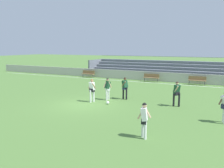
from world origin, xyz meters
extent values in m
plane|color=#517A38|center=(0.00, 0.00, 0.00)|extent=(160.00, 160.00, 0.00)
cube|color=white|center=(0.00, 11.95, 0.00)|extent=(44.00, 0.12, 0.01)
cube|color=#BCB7AD|center=(0.00, 13.53, 0.54)|extent=(48.00, 0.16, 1.07)
cube|color=#9EA3AD|center=(3.42, 14.66, 0.35)|extent=(24.55, 0.36, 0.08)
cube|color=slate|center=(3.42, 14.46, 0.18)|extent=(24.55, 0.04, 0.35)
cube|color=#9EA3AD|center=(3.42, 15.35, 0.71)|extent=(24.55, 0.36, 0.08)
cube|color=slate|center=(3.42, 15.15, 0.53)|extent=(24.55, 0.04, 0.35)
cube|color=#9EA3AD|center=(3.42, 16.03, 1.06)|extent=(24.55, 0.36, 0.08)
cube|color=slate|center=(3.42, 15.83, 0.88)|extent=(24.55, 0.04, 0.35)
cube|color=#9EA3AD|center=(3.42, 16.71, 1.41)|extent=(24.55, 0.36, 0.08)
cube|color=slate|center=(3.42, 16.51, 1.24)|extent=(24.55, 0.04, 0.35)
cube|color=#9EA3AD|center=(3.42, 17.40, 1.77)|extent=(24.55, 0.36, 0.08)
cube|color=slate|center=(3.42, 17.20, 1.59)|extent=(24.55, 0.04, 0.35)
cube|color=#9EA3AD|center=(3.42, 18.08, 2.12)|extent=(24.55, 0.36, 0.08)
cube|color=slate|center=(3.42, 17.88, 1.94)|extent=(24.55, 0.04, 0.35)
cube|color=slate|center=(-8.75, 16.37, 1.06)|extent=(0.20, 3.78, 2.12)
cylinder|color=slate|center=(3.42, 18.33, 2.67)|extent=(24.55, 0.06, 0.06)
cube|color=olive|center=(0.73, 12.73, 0.45)|extent=(1.80, 0.40, 0.06)
cube|color=olive|center=(0.73, 12.91, 0.70)|extent=(1.80, 0.05, 0.40)
cylinder|color=#47474C|center=(-0.05, 12.73, 0.23)|extent=(0.07, 0.07, 0.45)
cylinder|color=#47474C|center=(1.51, 12.73, 0.23)|extent=(0.07, 0.07, 0.45)
cube|color=olive|center=(5.75, 12.73, 0.45)|extent=(1.80, 0.40, 0.06)
cube|color=olive|center=(5.75, 12.91, 0.70)|extent=(1.80, 0.05, 0.40)
cylinder|color=#47474C|center=(4.97, 12.73, 0.23)|extent=(0.07, 0.07, 0.45)
cylinder|color=#47474C|center=(6.53, 12.73, 0.23)|extent=(0.07, 0.07, 0.45)
cube|color=olive|center=(-7.78, 12.73, 0.45)|extent=(1.80, 0.40, 0.06)
cube|color=olive|center=(-7.78, 12.91, 0.70)|extent=(1.80, 0.05, 0.40)
cylinder|color=#47474C|center=(-8.56, 12.73, 0.23)|extent=(0.07, 0.07, 0.45)
cylinder|color=#47474C|center=(-7.00, 12.73, 0.23)|extent=(0.07, 0.07, 0.45)
cylinder|color=white|center=(0.16, 1.07, 0.45)|extent=(0.13, 0.13, 0.91)
cylinder|color=white|center=(0.05, 0.82, 0.45)|extent=(0.13, 0.13, 0.91)
cube|color=black|center=(0.10, 0.95, 0.89)|extent=(0.39, 0.28, 0.24)
cube|color=white|center=(0.10, 0.95, 1.19)|extent=(0.42, 0.34, 0.58)
cylinder|color=#A87A5B|center=(0.29, 0.90, 1.22)|extent=(0.14, 0.40, 0.45)
cylinder|color=#A87A5B|center=(-0.09, 1.00, 1.22)|extent=(0.14, 0.40, 0.45)
sphere|color=#A87A5B|center=(0.10, 0.95, 1.57)|extent=(0.21, 0.21, 0.21)
sphere|color=brown|center=(0.10, 0.95, 1.59)|extent=(0.20, 0.20, 0.20)
cylinder|color=white|center=(0.76, 1.95, 0.44)|extent=(0.13, 0.13, 0.88)
cylinder|color=white|center=(0.77, 2.24, 0.44)|extent=(0.13, 0.13, 0.88)
cube|color=white|center=(0.77, 2.09, 0.86)|extent=(0.42, 0.37, 0.24)
cube|color=#194228|center=(0.77, 2.09, 1.16)|extent=(0.51, 0.50, 0.60)
cylinder|color=#D6A884|center=(0.57, 2.08, 1.19)|extent=(0.22, 0.30, 0.50)
cylinder|color=#D6A884|center=(0.97, 2.10, 1.19)|extent=(0.22, 0.30, 0.50)
sphere|color=#D6A884|center=(0.77, 2.09, 1.54)|extent=(0.21, 0.21, 0.21)
sphere|color=black|center=(0.77, 2.09, 1.56)|extent=(0.20, 0.20, 0.20)
cylinder|color=black|center=(1.70, 2.91, 0.45)|extent=(0.13, 0.13, 0.91)
cylinder|color=black|center=(1.98, 2.86, 0.45)|extent=(0.13, 0.13, 0.91)
cube|color=#232847|center=(1.84, 2.88, 0.89)|extent=(0.34, 0.42, 0.24)
cube|color=#194228|center=(1.84, 2.88, 1.19)|extent=(0.48, 0.49, 0.60)
cylinder|color=brown|center=(1.85, 3.08, 1.22)|extent=(0.42, 0.23, 0.42)
cylinder|color=brown|center=(1.83, 2.68, 1.22)|extent=(0.42, 0.23, 0.42)
sphere|color=brown|center=(1.84, 2.88, 1.57)|extent=(0.21, 0.21, 0.21)
sphere|color=black|center=(1.84, 2.88, 1.59)|extent=(0.20, 0.20, 0.20)
cylinder|color=white|center=(5.72, -3.88, 0.41)|extent=(0.13, 0.13, 0.82)
cylinder|color=white|center=(5.89, -4.07, 0.41)|extent=(0.13, 0.13, 0.82)
cube|color=black|center=(5.81, -3.97, 0.80)|extent=(0.28, 0.39, 0.24)
cube|color=white|center=(5.81, -3.97, 1.10)|extent=(0.36, 0.43, 0.58)
cylinder|color=#D6A884|center=(5.91, -3.81, 1.14)|extent=(0.32, 0.13, 0.50)
cylinder|color=#D6A884|center=(5.70, -4.14, 1.14)|extent=(0.32, 0.13, 0.50)
sphere|color=#D6A884|center=(5.81, -3.97, 1.49)|extent=(0.21, 0.21, 0.21)
sphere|color=black|center=(5.81, -3.97, 1.51)|extent=(0.20, 0.20, 0.20)
cylinder|color=black|center=(6.00, 2.46, 0.46)|extent=(0.13, 0.13, 0.91)
cylinder|color=black|center=(5.66, 2.40, 0.46)|extent=(0.13, 0.13, 0.91)
cube|color=black|center=(5.83, 2.43, 0.89)|extent=(0.39, 0.42, 0.24)
cube|color=#194228|center=(5.83, 2.43, 1.19)|extent=(0.49, 0.50, 0.59)
cylinder|color=#D6A884|center=(5.85, 2.22, 1.23)|extent=(0.33, 0.27, 0.47)
cylinder|color=#D6A884|center=(5.82, 2.64, 1.23)|extent=(0.33, 0.27, 0.47)
sphere|color=#D6A884|center=(5.83, 2.43, 1.58)|extent=(0.21, 0.21, 0.21)
sphere|color=black|center=(5.83, 2.43, 1.60)|extent=(0.20, 0.20, 0.20)
cylinder|color=white|center=(8.83, 0.11, 0.45)|extent=(0.13, 0.13, 0.91)
cylinder|color=brown|center=(8.67, -0.09, 1.23)|extent=(0.28, 0.31, 0.48)
sphere|color=white|center=(1.43, 0.87, 0.11)|extent=(0.22, 0.22, 0.22)
camera|label=1|loc=(9.17, -13.70, 4.02)|focal=38.79mm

